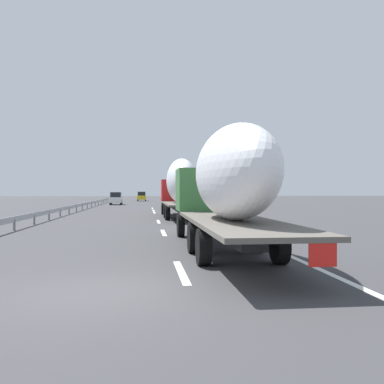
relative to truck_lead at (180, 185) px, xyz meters
name	(u,v)px	position (x,y,z in m)	size (l,w,h in m)	color
ground_plane	(137,209)	(16.11, 3.60, -2.54)	(260.00, 260.00, 0.00)	#38383A
lane_stripe_0	(181,272)	(-21.89, 1.80, -2.54)	(3.20, 0.20, 0.01)	white
lane_stripe_1	(163,233)	(-11.60, 1.80, -2.54)	(3.20, 0.20, 0.01)	white
lane_stripe_2	(158,222)	(-3.90, 1.80, -2.54)	(3.20, 0.20, 0.01)	white
lane_stripe_3	(154,213)	(8.44, 1.80, -2.54)	(3.20, 0.20, 0.01)	white
lane_stripe_4	(153,211)	(12.55, 1.80, -2.54)	(3.20, 0.20, 0.01)	white
lane_stripe_5	(152,208)	(18.81, 1.80, -2.54)	(3.20, 0.20, 0.01)	white
edge_line_right	(181,207)	(21.11, -1.90, -2.54)	(110.00, 0.20, 0.01)	white
truck_lead	(180,185)	(0.00, 0.00, 0.00)	(13.84, 2.55, 4.52)	#B21919
truck_trailing	(225,183)	(-18.58, 0.00, -0.18)	(14.07, 2.55, 4.11)	#387038
car_white_van	(116,198)	(32.83, 7.10, -1.59)	(4.12, 1.79, 1.92)	white
car_yellow_coupe	(142,196)	(56.69, 3.37, -1.57)	(4.57, 1.82, 1.96)	gold
road_sign	(188,190)	(24.38, -3.10, -0.25)	(0.10, 0.90, 3.32)	gray
tree_0	(240,177)	(20.69, -9.46, 1.40)	(2.94, 2.94, 6.37)	#472D19
tree_1	(222,173)	(17.57, -6.54, 1.69)	(3.05, 3.05, 6.87)	#472D19
tree_2	(214,182)	(35.56, -8.51, 1.02)	(3.15, 3.15, 5.57)	#472D19
tree_3	(242,177)	(19.91, -9.55, 1.30)	(2.78, 2.78, 5.74)	#472D19
guardrail_median	(87,204)	(19.11, 9.60, -1.96)	(94.00, 0.10, 0.76)	#9EA0A5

